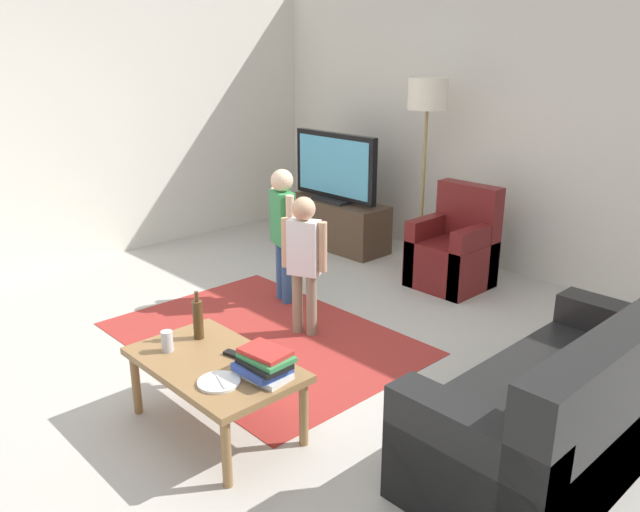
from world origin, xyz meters
TOP-DOWN VIEW (x-y plane):
  - ground at (0.00, 0.00)m, footprint 7.80×7.80m
  - wall_back at (0.00, 3.00)m, footprint 6.00×0.12m
  - wall_left at (-3.00, 0.00)m, footprint 0.12×6.00m
  - area_rug at (-0.31, 0.31)m, footprint 2.20×1.60m
  - tv_stand at (-1.55, 2.30)m, footprint 1.20×0.44m
  - tv at (-1.55, 2.28)m, footprint 1.10×0.28m
  - couch at (1.92, 0.55)m, footprint 0.80×1.80m
  - armchair at (-0.00, 2.26)m, footprint 0.60×0.60m
  - floor_lamp at (-0.54, 2.45)m, footprint 0.36×0.36m
  - child_near_tv at (-0.76, 0.90)m, footprint 0.36×0.20m
  - child_center at (-0.16, 0.60)m, footprint 0.32×0.21m
  - coffee_table at (0.42, -0.59)m, footprint 1.00×0.60m
  - book_stack at (0.74, -0.49)m, footprint 0.30×0.23m
  - bottle at (0.12, -0.49)m, footprint 0.06×0.06m
  - tv_remote at (0.47, -0.47)m, footprint 0.18×0.09m
  - soda_can at (0.14, -0.71)m, footprint 0.07×0.07m
  - plate at (0.64, -0.71)m, footprint 0.22×0.22m

SIDE VIEW (x-z plane):
  - ground at x=0.00m, z-range 0.00..0.00m
  - area_rug at x=-0.31m, z-range 0.00..0.01m
  - tv_stand at x=-1.55m, z-range -0.01..0.49m
  - couch at x=1.92m, z-range -0.14..0.72m
  - armchair at x=0.00m, z-range -0.15..0.75m
  - coffee_table at x=0.42m, z-range 0.16..0.58m
  - plate at x=0.64m, z-range 0.42..0.44m
  - tv_remote at x=0.47m, z-range 0.42..0.44m
  - soda_can at x=0.14m, z-range 0.42..0.54m
  - book_stack at x=0.74m, z-range 0.42..0.57m
  - bottle at x=0.12m, z-range 0.40..0.69m
  - child_center at x=-0.16m, z-range 0.11..1.15m
  - child_near_tv at x=-0.76m, z-range 0.11..1.24m
  - tv at x=-1.55m, z-range 0.49..1.20m
  - wall_back at x=0.00m, z-range 0.00..2.70m
  - wall_left at x=-3.00m, z-range 0.00..2.70m
  - floor_lamp at x=-0.54m, z-range 0.65..2.43m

